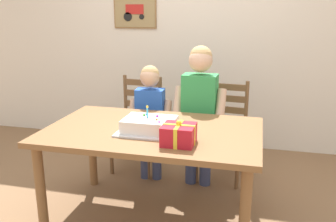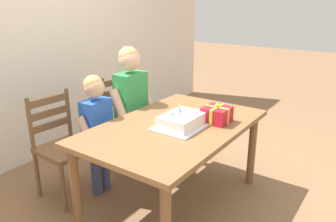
# 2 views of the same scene
# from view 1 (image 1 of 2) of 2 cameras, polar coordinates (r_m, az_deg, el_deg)

# --- Properties ---
(ground_plane) EXTENTS (20.00, 20.00, 0.00)m
(ground_plane) POSITION_cam_1_polar(r_m,az_deg,el_deg) (2.97, -2.23, -16.27)
(ground_plane) COLOR #846042
(back_wall) EXTENTS (6.40, 0.11, 2.60)m
(back_wall) POSITION_cam_1_polar(r_m,az_deg,el_deg) (4.24, 4.33, 11.98)
(back_wall) COLOR silver
(back_wall) RESTS_ON ground
(dining_table) EXTENTS (1.55, 0.98, 0.73)m
(dining_table) POSITION_cam_1_polar(r_m,az_deg,el_deg) (2.69, -2.38, -4.56)
(dining_table) COLOR brown
(dining_table) RESTS_ON ground
(birthday_cake) EXTENTS (0.44, 0.34, 0.19)m
(birthday_cake) POSITION_cam_1_polar(r_m,az_deg,el_deg) (2.58, -2.81, -2.30)
(birthday_cake) COLOR silver
(birthday_cake) RESTS_ON dining_table
(gift_box_red_large) EXTENTS (0.21, 0.21, 0.16)m
(gift_box_red_large) POSITION_cam_1_polar(r_m,az_deg,el_deg) (2.35, 1.69, -3.68)
(gift_box_red_large) COLOR red
(gift_box_red_large) RESTS_ON dining_table
(chair_left) EXTENTS (0.44, 0.44, 0.92)m
(chair_left) POSITION_cam_1_polar(r_m,az_deg,el_deg) (3.66, -4.75, -1.91)
(chair_left) COLOR brown
(chair_left) RESTS_ON ground
(chair_right) EXTENTS (0.46, 0.46, 0.92)m
(chair_right) POSITION_cam_1_polar(r_m,az_deg,el_deg) (3.49, 8.53, -2.92)
(chair_right) COLOR brown
(chair_right) RESTS_ON ground
(child_older) EXTENTS (0.47, 0.27, 1.27)m
(child_older) POSITION_cam_1_polar(r_m,az_deg,el_deg) (3.21, 4.95, 1.26)
(child_older) COLOR #38426B
(child_older) RESTS_ON ground
(child_younger) EXTENTS (0.40, 0.23, 1.09)m
(child_younger) POSITION_cam_1_polar(r_m,az_deg,el_deg) (3.34, -2.79, -0.16)
(child_younger) COLOR #38426B
(child_younger) RESTS_ON ground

